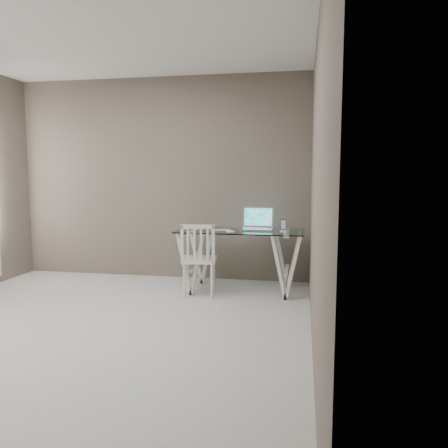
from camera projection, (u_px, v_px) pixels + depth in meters
name	position (u px, v px, depth m)	size (l,w,h in m)	color
room	(70.00, 138.00, 3.71)	(4.50, 4.52, 2.71)	#B5B3AD
desk	(241.00, 260.00, 5.26)	(1.50, 0.70, 0.75)	silver
chair	(199.00, 256.00, 5.03)	(0.44, 0.44, 0.85)	silver
laptop	(257.00, 224.00, 5.30)	(0.38, 0.31, 0.27)	silver
keyboard	(220.00, 230.00, 5.20)	(0.25, 0.11, 0.01)	silver
mouse	(230.00, 232.00, 4.95)	(0.11, 0.06, 0.03)	silver
phone_dock	(283.00, 228.00, 5.09)	(0.08, 0.08, 0.14)	white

